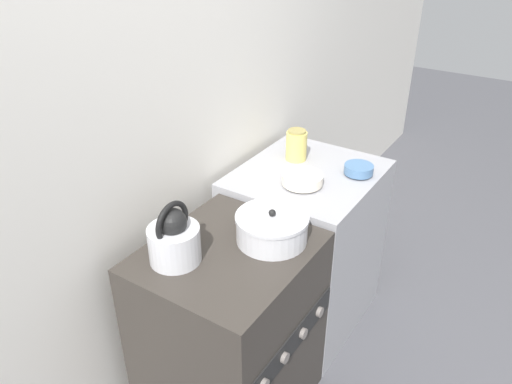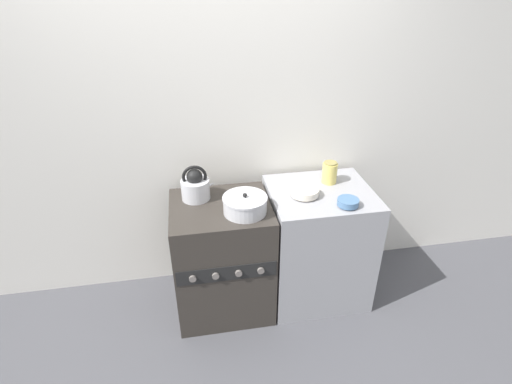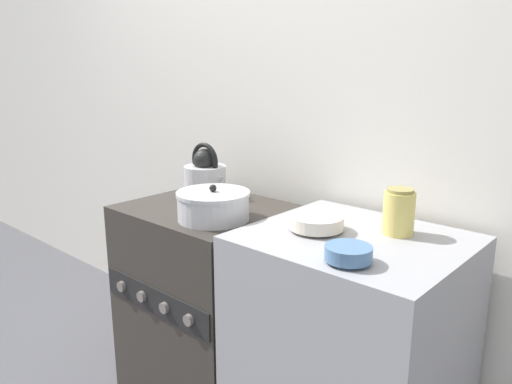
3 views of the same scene
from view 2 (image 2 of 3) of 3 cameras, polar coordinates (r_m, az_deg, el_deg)
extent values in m
plane|color=#4C4C51|center=(2.93, -3.78, -19.32)|extent=(12.00, 12.00, 0.00)
cube|color=silver|center=(2.79, -6.33, 9.35)|extent=(7.00, 0.06, 2.50)
cube|color=#332D28|center=(2.85, -4.76, -9.31)|extent=(0.66, 0.57, 0.85)
cube|color=black|center=(2.56, -4.17, -11.54)|extent=(0.63, 0.01, 0.11)
cylinder|color=slate|center=(2.55, -9.04, -12.14)|extent=(0.04, 0.02, 0.04)
cylinder|color=slate|center=(2.55, -5.79, -11.86)|extent=(0.04, 0.02, 0.04)
cylinder|color=slate|center=(2.56, -2.49, -11.53)|extent=(0.04, 0.02, 0.04)
cylinder|color=slate|center=(2.57, 0.69, -11.17)|extent=(0.04, 0.02, 0.04)
cube|color=#99999E|center=(2.98, 8.67, -7.29)|extent=(0.70, 0.62, 0.88)
cylinder|color=silver|center=(2.67, -8.63, 0.38)|extent=(0.19, 0.19, 0.14)
sphere|color=black|center=(2.63, -8.78, 2.17)|extent=(0.10, 0.10, 0.10)
torus|color=black|center=(2.63, -8.78, 2.15)|extent=(0.16, 0.02, 0.16)
cone|color=silver|center=(2.66, -6.74, 0.93)|extent=(0.09, 0.04, 0.07)
cylinder|color=silver|center=(2.50, -1.58, -1.96)|extent=(0.27, 0.27, 0.10)
cylinder|color=silver|center=(2.47, -1.60, -0.87)|extent=(0.28, 0.28, 0.01)
sphere|color=black|center=(2.46, -1.60, -0.45)|extent=(0.03, 0.03, 0.03)
cylinder|color=beige|center=(2.67, 6.94, -0.46)|extent=(0.08, 0.08, 0.01)
cylinder|color=beige|center=(2.66, 6.98, 0.04)|extent=(0.19, 0.19, 0.04)
cylinder|color=#4C729E|center=(2.60, 12.96, -1.88)|extent=(0.06, 0.06, 0.01)
cylinder|color=#4C729E|center=(2.59, 13.02, -1.41)|extent=(0.14, 0.14, 0.04)
cylinder|color=#E0CC66|center=(2.83, 10.46, 2.67)|extent=(0.10, 0.10, 0.14)
cylinder|color=#998C4C|center=(2.80, 10.60, 4.09)|extent=(0.09, 0.09, 0.01)
camera|label=1|loc=(1.69, -49.93, 11.28)|focal=35.00mm
camera|label=3|loc=(2.02, 47.05, -3.39)|focal=35.00mm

